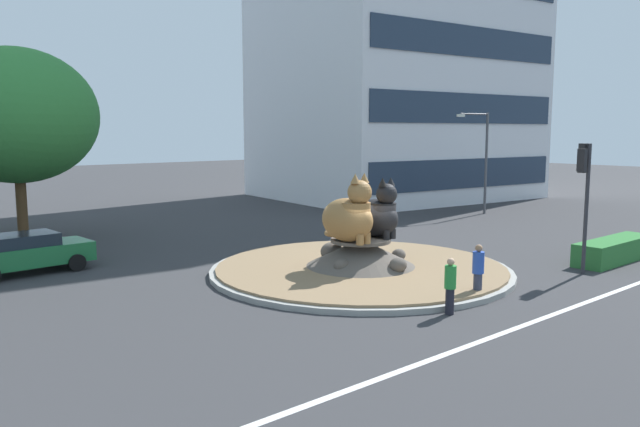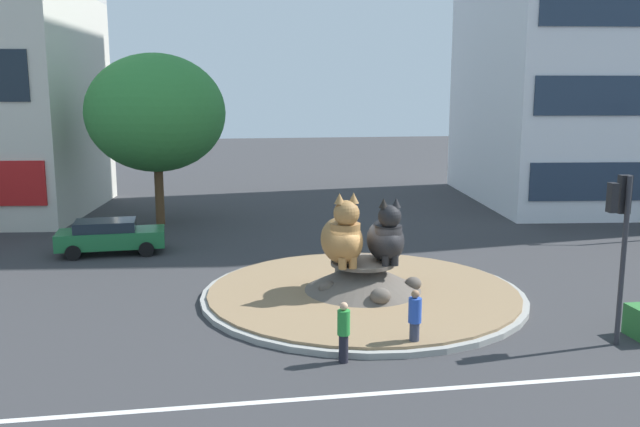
{
  "view_description": "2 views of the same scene",
  "coord_description": "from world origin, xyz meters",
  "px_view_note": "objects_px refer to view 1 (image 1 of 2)",
  "views": [
    {
      "loc": [
        -15.7,
        -16.04,
        5.17
      ],
      "look_at": [
        0.36,
        2.72,
        1.89
      ],
      "focal_mm": 34.83,
      "sensor_mm": 36.0,
      "label": 1
    },
    {
      "loc": [
        -5.04,
        -21.59,
        6.96
      ],
      "look_at": [
        -0.94,
        3.32,
        2.35
      ],
      "focal_mm": 37.54,
      "sensor_mm": 36.0,
      "label": 2
    }
  ],
  "objects_px": {
    "cat_statue_black": "(378,215)",
    "broadleaf_tree_behind_island": "(16,116)",
    "pedestrian_blue_shirt": "(478,270)",
    "pedestrian_green_shirt": "(450,285)",
    "cat_statue_tabby": "(350,217)",
    "streetlight_arm": "(482,154)",
    "traffic_light_mast": "(584,179)",
    "sedan_on_far_lane": "(24,252)"
  },
  "relations": [
    {
      "from": "cat_statue_black",
      "to": "broadleaf_tree_behind_island",
      "type": "bearing_deg",
      "value": -148.41
    },
    {
      "from": "pedestrian_blue_shirt",
      "to": "pedestrian_green_shirt",
      "type": "distance_m",
      "value": 2.14
    },
    {
      "from": "cat_statue_tabby",
      "to": "cat_statue_black",
      "type": "xyz_separation_m",
      "value": [
        1.52,
        0.07,
        -0.08
      ]
    },
    {
      "from": "broadleaf_tree_behind_island",
      "to": "streetlight_arm",
      "type": "relative_size",
      "value": 1.41
    },
    {
      "from": "cat_statue_tabby",
      "to": "cat_statue_black",
      "type": "relative_size",
      "value": 1.15
    },
    {
      "from": "broadleaf_tree_behind_island",
      "to": "streetlight_arm",
      "type": "distance_m",
      "value": 26.15
    },
    {
      "from": "cat_statue_tabby",
      "to": "pedestrian_blue_shirt",
      "type": "bearing_deg",
      "value": 8.82
    },
    {
      "from": "pedestrian_blue_shirt",
      "to": "cat_statue_black",
      "type": "bearing_deg",
      "value": 105.2
    },
    {
      "from": "cat_statue_black",
      "to": "streetlight_arm",
      "type": "relative_size",
      "value": 0.36
    },
    {
      "from": "cat_statue_black",
      "to": "broadleaf_tree_behind_island",
      "type": "height_order",
      "value": "broadleaf_tree_behind_island"
    },
    {
      "from": "pedestrian_blue_shirt",
      "to": "pedestrian_green_shirt",
      "type": "relative_size",
      "value": 1.04
    },
    {
      "from": "pedestrian_green_shirt",
      "to": "cat_statue_tabby",
      "type": "bearing_deg",
      "value": -43.11
    },
    {
      "from": "broadleaf_tree_behind_island",
      "to": "pedestrian_green_shirt",
      "type": "height_order",
      "value": "broadleaf_tree_behind_island"
    },
    {
      "from": "traffic_light_mast",
      "to": "cat_statue_black",
      "type": "bearing_deg",
      "value": 48.87
    },
    {
      "from": "pedestrian_blue_shirt",
      "to": "pedestrian_green_shirt",
      "type": "height_order",
      "value": "pedestrian_blue_shirt"
    },
    {
      "from": "streetlight_arm",
      "to": "sedan_on_far_lane",
      "type": "relative_size",
      "value": 1.37
    },
    {
      "from": "streetlight_arm",
      "to": "broadleaf_tree_behind_island",
      "type": "bearing_deg",
      "value": -5.4
    },
    {
      "from": "cat_statue_tabby",
      "to": "broadleaf_tree_behind_island",
      "type": "bearing_deg",
      "value": -158.13
    },
    {
      "from": "broadleaf_tree_behind_island",
      "to": "pedestrian_blue_shirt",
      "type": "bearing_deg",
      "value": -67.16
    },
    {
      "from": "broadleaf_tree_behind_island",
      "to": "pedestrian_blue_shirt",
      "type": "distance_m",
      "value": 21.37
    },
    {
      "from": "pedestrian_blue_shirt",
      "to": "sedan_on_far_lane",
      "type": "distance_m",
      "value": 16.08
    },
    {
      "from": "sedan_on_far_lane",
      "to": "pedestrian_blue_shirt",
      "type": "bearing_deg",
      "value": -55.81
    },
    {
      "from": "cat_statue_tabby",
      "to": "traffic_light_mast",
      "type": "bearing_deg",
      "value": 48.47
    },
    {
      "from": "traffic_light_mast",
      "to": "broadleaf_tree_behind_island",
      "type": "relative_size",
      "value": 0.53
    },
    {
      "from": "traffic_light_mast",
      "to": "sedan_on_far_lane",
      "type": "height_order",
      "value": "traffic_light_mast"
    },
    {
      "from": "cat_statue_tabby",
      "to": "pedestrian_blue_shirt",
      "type": "relative_size",
      "value": 1.53
    },
    {
      "from": "cat_statue_black",
      "to": "pedestrian_blue_shirt",
      "type": "bearing_deg",
      "value": -4.5
    },
    {
      "from": "pedestrian_green_shirt",
      "to": "sedan_on_far_lane",
      "type": "bearing_deg",
      "value": -2.2
    },
    {
      "from": "broadleaf_tree_behind_island",
      "to": "pedestrian_blue_shirt",
      "type": "height_order",
      "value": "broadleaf_tree_behind_island"
    },
    {
      "from": "broadleaf_tree_behind_island",
      "to": "sedan_on_far_lane",
      "type": "height_order",
      "value": "broadleaf_tree_behind_island"
    },
    {
      "from": "cat_statue_black",
      "to": "pedestrian_green_shirt",
      "type": "bearing_deg",
      "value": -24.58
    },
    {
      "from": "cat_statue_tabby",
      "to": "sedan_on_far_lane",
      "type": "height_order",
      "value": "cat_statue_tabby"
    },
    {
      "from": "cat_statue_black",
      "to": "streetlight_arm",
      "type": "bearing_deg",
      "value": 113.88
    },
    {
      "from": "traffic_light_mast",
      "to": "broadleaf_tree_behind_island",
      "type": "bearing_deg",
      "value": 39.09
    },
    {
      "from": "cat_statue_black",
      "to": "traffic_light_mast",
      "type": "distance_m",
      "value": 7.47
    },
    {
      "from": "pedestrian_green_shirt",
      "to": "sedan_on_far_lane",
      "type": "height_order",
      "value": "pedestrian_green_shirt"
    },
    {
      "from": "sedan_on_far_lane",
      "to": "cat_statue_tabby",
      "type": "bearing_deg",
      "value": -46.09
    },
    {
      "from": "broadleaf_tree_behind_island",
      "to": "sedan_on_far_lane",
      "type": "bearing_deg",
      "value": -104.81
    },
    {
      "from": "streetlight_arm",
      "to": "pedestrian_green_shirt",
      "type": "distance_m",
      "value": 22.8
    },
    {
      "from": "pedestrian_blue_shirt",
      "to": "cat_statue_tabby",
      "type": "bearing_deg",
      "value": 123.43
    },
    {
      "from": "cat_statue_tabby",
      "to": "pedestrian_green_shirt",
      "type": "bearing_deg",
      "value": -14.9
    },
    {
      "from": "broadleaf_tree_behind_island",
      "to": "cat_statue_tabby",
      "type": "bearing_deg",
      "value": -64.16
    }
  ]
}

